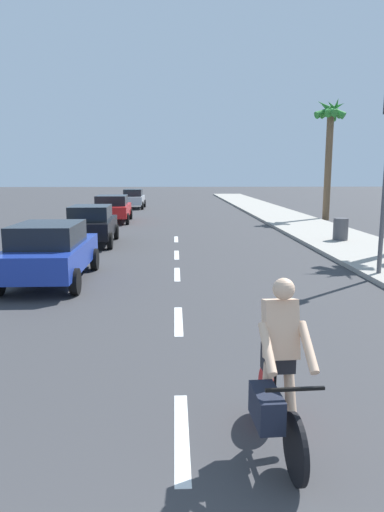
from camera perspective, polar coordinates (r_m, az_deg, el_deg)
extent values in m
plane|color=#38383A|center=(20.80, -1.96, 2.28)|extent=(160.00, 160.00, 0.00)
cube|color=#9E998E|center=(23.83, 14.97, 3.11)|extent=(3.60, 80.00, 0.14)
cube|color=white|center=(5.47, -1.28, -21.02)|extent=(0.16, 1.80, 0.01)
cube|color=white|center=(9.13, -1.67, -7.93)|extent=(0.16, 1.80, 0.01)
cube|color=white|center=(13.22, -1.83, -2.25)|extent=(0.16, 1.80, 0.01)
cube|color=white|center=(16.35, -1.90, 0.14)|extent=(0.16, 1.80, 0.01)
cube|color=white|center=(20.25, -1.95, 2.07)|extent=(0.16, 1.80, 0.01)
cylinder|color=black|center=(4.73, 12.57, -22.10)|extent=(0.09, 0.66, 0.66)
cylinder|color=red|center=(5.61, 9.17, -16.53)|extent=(0.09, 0.66, 0.66)
cube|color=black|center=(5.07, 10.77, -17.31)|extent=(0.09, 0.95, 0.04)
cylinder|color=black|center=(5.15, 10.20, -13.89)|extent=(0.03, 0.03, 0.48)
cube|color=black|center=(4.53, 12.53, -15.68)|extent=(0.56, 0.06, 0.03)
cube|color=beige|center=(4.84, 10.81, -8.77)|extent=(0.36, 0.33, 0.63)
sphere|color=beige|center=(4.67, 11.19, -4.00)|extent=(0.22, 0.22, 0.22)
cube|color=black|center=(5.01, 10.52, -12.16)|extent=(0.33, 0.24, 0.28)
cube|color=black|center=(4.72, 9.13, -17.84)|extent=(0.27, 0.53, 0.32)
cylinder|color=beige|center=(5.12, 11.90, -15.59)|extent=(0.13, 0.32, 0.62)
cylinder|color=beige|center=(5.06, 9.20, -15.83)|extent=(0.12, 0.21, 0.63)
cylinder|color=beige|center=(4.70, 14.05, -10.78)|extent=(0.12, 0.49, 0.41)
cylinder|color=beige|center=(4.59, 9.24, -11.13)|extent=(0.12, 0.49, 0.41)
cube|color=#1E389E|center=(12.79, -16.89, 0.03)|extent=(1.83, 4.28, 0.64)
cube|color=black|center=(12.50, -17.26, 2.57)|extent=(1.60, 2.23, 0.56)
cylinder|color=black|center=(14.47, -18.87, -0.44)|extent=(0.19, 0.64, 0.64)
cylinder|color=black|center=(14.07, -11.86, -0.39)|extent=(0.19, 0.64, 0.64)
cylinder|color=black|center=(11.28, -14.15, -3.07)|extent=(0.19, 0.64, 0.64)
cube|color=black|center=(19.23, -12.20, 3.48)|extent=(1.85, 4.12, 0.64)
cube|color=black|center=(18.97, -12.35, 5.21)|extent=(1.58, 2.16, 0.56)
cylinder|color=black|center=(20.76, -13.98, 2.86)|extent=(0.20, 0.65, 0.64)
cylinder|color=black|center=(20.54, -9.28, 2.95)|extent=(0.20, 0.65, 0.64)
cylinder|color=black|center=(18.07, -15.43, 1.75)|extent=(0.20, 0.65, 0.64)
cylinder|color=black|center=(17.82, -10.04, 1.85)|extent=(0.20, 0.65, 0.64)
cube|color=red|center=(27.92, -9.73, 5.56)|extent=(2.07, 4.66, 0.64)
cube|color=black|center=(27.66, -9.81, 6.76)|extent=(1.77, 2.44, 0.56)
cylinder|color=black|center=(29.61, -11.27, 5.05)|extent=(0.20, 0.65, 0.64)
cylinder|color=black|center=(29.43, -7.53, 5.12)|extent=(0.20, 0.65, 0.64)
cylinder|color=black|center=(26.53, -12.12, 4.45)|extent=(0.20, 0.65, 0.64)
cylinder|color=black|center=(26.32, -7.94, 4.53)|extent=(0.20, 0.65, 0.64)
cube|color=#B7BABF|center=(38.51, -7.19, 6.84)|extent=(1.63, 3.84, 0.64)
cube|color=black|center=(38.29, -7.23, 7.72)|extent=(1.42, 2.00, 0.56)
cylinder|color=black|center=(39.91, -8.16, 6.40)|extent=(0.18, 0.64, 0.64)
cylinder|color=black|center=(39.76, -5.84, 6.43)|extent=(0.18, 0.64, 0.64)
cylinder|color=black|center=(37.33, -8.59, 6.14)|extent=(0.18, 0.64, 0.64)
cylinder|color=black|center=(37.17, -6.12, 6.18)|extent=(0.18, 0.64, 0.64)
cylinder|color=brown|center=(29.68, 16.39, 10.74)|extent=(0.41, 0.41, 6.73)
cone|color=#2D8433|center=(29.94, 17.20, 16.87)|extent=(0.68, 1.66, 1.44)
cone|color=#2D8433|center=(30.15, 16.83, 16.83)|extent=(1.50, 1.32, 1.11)
cone|color=#2D8433|center=(30.13, 16.45, 16.86)|extent=(1.89, 0.86, 1.17)
cone|color=#2D8433|center=(29.90, 16.21, 16.92)|extent=(0.76, 1.58, 1.20)
cone|color=#2D8433|center=(29.74, 16.36, 16.96)|extent=(0.97, 1.57, 1.23)
cone|color=#2D8433|center=(29.67, 16.66, 16.96)|extent=(1.78, 1.16, 1.40)
cone|color=#2D8433|center=(29.74, 17.08, 16.92)|extent=(1.46, 1.12, 1.18)
cylinder|color=#47474C|center=(19.95, 17.78, 3.16)|extent=(0.60, 0.60, 0.89)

